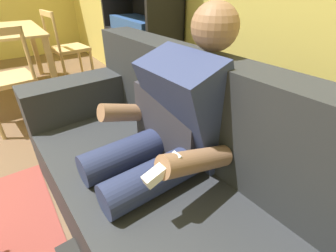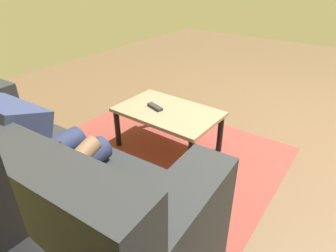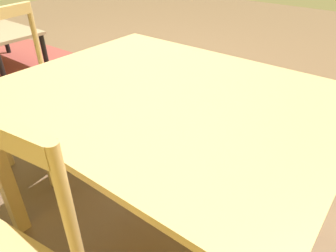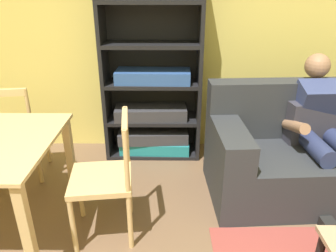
# 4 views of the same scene
# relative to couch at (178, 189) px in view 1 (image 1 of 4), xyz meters

# --- Properties ---
(couch) EXTENTS (2.11, 0.95, 0.94)m
(couch) POSITION_rel_couch_xyz_m (0.00, 0.00, 0.00)
(couch) COLOR #282B30
(couch) RESTS_ON ground_plane
(person_lounging) EXTENTS (0.61, 0.96, 1.16)m
(person_lounging) POSITION_rel_couch_xyz_m (-0.11, 0.00, 0.26)
(person_lounging) COLOR navy
(person_lounging) RESTS_ON ground_plane
(bookshelf) EXTENTS (0.97, 0.36, 1.95)m
(bookshelf) POSITION_rel_couch_xyz_m (-1.56, 0.66, 0.40)
(bookshelf) COLOR black
(bookshelf) RESTS_ON ground_plane
(dining_chair_near_wall) EXTENTS (0.47, 0.47, 0.91)m
(dining_chair_near_wall) POSITION_rel_couch_xyz_m (-2.78, 0.20, 0.10)
(dining_chair_near_wall) COLOR tan
(dining_chair_near_wall) RESTS_ON ground_plane
(dining_chair_facing_couch) EXTENTS (0.47, 0.47, 0.92)m
(dining_chair_facing_couch) POSITION_rel_couch_xyz_m (-1.83, -0.56, 0.11)
(dining_chair_facing_couch) COLOR tan
(dining_chair_facing_couch) RESTS_ON ground_plane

